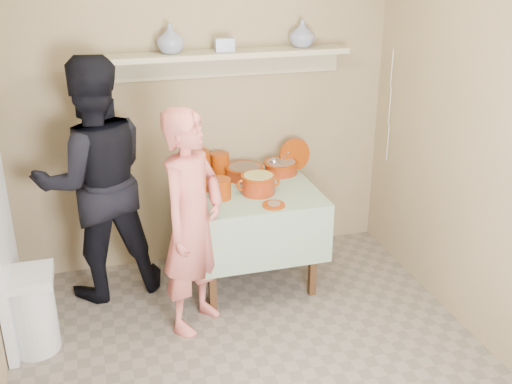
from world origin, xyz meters
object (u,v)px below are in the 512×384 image
object	(u,v)px
person_cook	(193,223)
person_helper	(95,181)
trash_bin	(32,311)
cazuela_rice	(258,182)
serving_table	(249,202)

from	to	relation	value
person_cook	person_helper	xyz separation A→B (m)	(-0.58, 0.62, 0.12)
trash_bin	cazuela_rice	bearing A→B (deg)	13.36
person_helper	serving_table	distance (m)	1.14
person_cook	person_helper	bearing A→B (deg)	87.21
person_cook	cazuela_rice	bearing A→B (deg)	-12.19
serving_table	person_helper	bearing A→B (deg)	173.80
person_helper	serving_table	world-z (taller)	person_helper
person_helper	cazuela_rice	bearing A→B (deg)	158.55
person_cook	cazuela_rice	distance (m)	0.67
person_cook	serving_table	bearing A→B (deg)	-2.68
person_helper	trash_bin	world-z (taller)	person_helper
person_cook	serving_table	distance (m)	0.73
cazuela_rice	serving_table	bearing A→B (deg)	105.54
cazuela_rice	trash_bin	bearing A→B (deg)	-166.64
serving_table	trash_bin	xyz separation A→B (m)	(-1.58, -0.50, -0.36)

